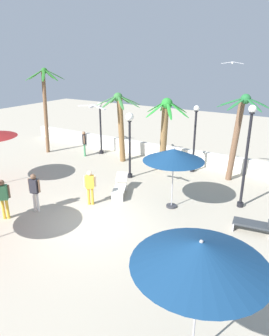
{
  "coord_description": "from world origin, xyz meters",
  "views": [
    {
      "loc": [
        7.17,
        -8.48,
        6.37
      ],
      "look_at": [
        0.0,
        3.14,
        1.4
      ],
      "focal_mm": 33.14,
      "sensor_mm": 36.0,
      "label": 1
    }
  ],
  "objects": [
    {
      "name": "lamp_post_0",
      "position": [
        4.65,
        4.6,
        2.55
      ],
      "size": [
        0.32,
        0.32,
        4.52
      ],
      "color": "black",
      "rests_on": "ground_plane"
    },
    {
      "name": "palm_tree_0",
      "position": [
        -3.52,
        7.16,
        2.73
      ],
      "size": [
        2.75,
        2.9,
        4.29
      ],
      "color": "brown",
      "rests_on": "ground_plane"
    },
    {
      "name": "boundary_wall",
      "position": [
        0.0,
        8.96,
        0.44
      ],
      "size": [
        25.2,
        0.3,
        0.89
      ],
      "primitive_type": "cube",
      "color": "silver",
      "rests_on": "ground_plane"
    },
    {
      "name": "patio_umbrella_2",
      "position": [
        2.05,
        2.95,
        2.43
      ],
      "size": [
        2.62,
        2.62,
        2.74
      ],
      "color": "#333338",
      "rests_on": "ground_plane"
    },
    {
      "name": "lounge_chair_1",
      "position": [
        -0.68,
        2.9,
        0.4
      ],
      "size": [
        1.29,
        1.91,
        0.82
      ],
      "color": "#B7B7BC",
      "rests_on": "ground_plane"
    },
    {
      "name": "lamp_post_3",
      "position": [
        1.15,
        7.7,
        2.1
      ],
      "size": [
        0.31,
        0.31,
        3.82
      ],
      "color": "black",
      "rests_on": "ground_plane"
    },
    {
      "name": "seagull_1",
      "position": [
        -0.85,
        1.27,
        4.45
      ],
      "size": [
        1.37,
        0.38,
        0.17
      ],
      "color": "white"
    },
    {
      "name": "lamp_post_1",
      "position": [
        -1.45,
        5.0,
        2.46
      ],
      "size": [
        0.43,
        0.43,
        3.59
      ],
      "color": "black",
      "rests_on": "ground_plane"
    },
    {
      "name": "guest_3",
      "position": [
        -1.17,
        1.26,
        0.98
      ],
      "size": [
        0.47,
        0.4,
        1.62
      ],
      "color": "gold",
      "rests_on": "ground_plane"
    },
    {
      "name": "lounge_chair_0",
      "position": [
        5.78,
        2.69,
        0.4
      ],
      "size": [
        1.91,
        0.8,
        0.82
      ],
      "color": "#B7B7BC",
      "rests_on": "ground_plane"
    },
    {
      "name": "palm_tree_2",
      "position": [
        -0.42,
        7.09,
        2.64
      ],
      "size": [
        2.87,
        2.65,
        4.2
      ],
      "color": "brown",
      "rests_on": "ground_plane"
    },
    {
      "name": "guest_0",
      "position": [
        -2.75,
        -0.47,
        1.05
      ],
      "size": [
        0.55,
        0.32,
        1.72
      ],
      "color": "silver",
      "rests_on": "ground_plane"
    },
    {
      "name": "seagull_0",
      "position": [
        2.26,
        9.84,
        5.98
      ],
      "size": [
        1.2,
        0.52,
        0.14
      ],
      "color": "white"
    },
    {
      "name": "guest_1",
      "position": [
        -3.32,
        -1.59,
        1.05
      ],
      "size": [
        0.45,
        0.42,
        1.72
      ],
      "color": "gold",
      "rests_on": "ground_plane"
    },
    {
      "name": "patio_umbrella_0",
      "position": [
        5.6,
        -3.5,
        2.75
      ],
      "size": [
        2.77,
        2.77,
        3.07
      ],
      "color": "#333338",
      "rests_on": "ground_plane"
    },
    {
      "name": "lamp_post_2",
      "position": [
        -5.52,
        7.74,
        1.9
      ],
      "size": [
        0.3,
        0.3,
        3.5
      ],
      "color": "black",
      "rests_on": "ground_plane"
    },
    {
      "name": "palm_tree_1",
      "position": [
        3.53,
        7.55,
        2.94
      ],
      "size": [
        2.78,
        2.73,
        4.61
      ],
      "color": "brown",
      "rests_on": "ground_plane"
    },
    {
      "name": "palm_tree_3",
      "position": [
        -8.69,
        6.03,
        3.56
      ],
      "size": [
        2.52,
        2.36,
        5.65
      ],
      "color": "brown",
      "rests_on": "ground_plane"
    },
    {
      "name": "guest_2",
      "position": [
        -6.13,
        6.71,
        1.02
      ],
      "size": [
        0.42,
        0.44,
        1.68
      ],
      "color": "#3F8C59",
      "rests_on": "ground_plane"
    },
    {
      "name": "ground_plane",
      "position": [
        0.0,
        0.0,
        0.0
      ],
      "size": [
        56.0,
        56.0,
        0.0
      ],
      "primitive_type": "plane",
      "color": "#B2A893"
    }
  ]
}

